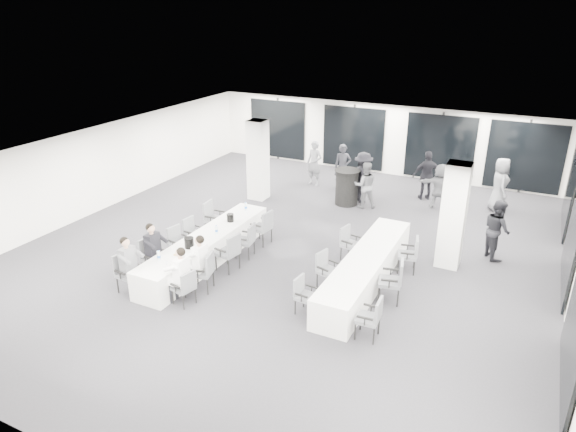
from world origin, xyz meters
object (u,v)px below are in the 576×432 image
at_px(standing_guest_d, 427,172).
at_px(chair_main_left_near, 126,270).
at_px(chair_main_left_mid, 178,241).
at_px(standing_guest_g, 314,160).
at_px(chair_side_left_mid, 326,267).
at_px(chair_main_right_mid, 230,250).
at_px(standing_guest_c, 363,174).
at_px(chair_main_right_second, 205,269).
at_px(chair_side_left_near, 304,293).
at_px(cocktail_table, 347,187).
at_px(standing_guest_b, 365,182).
at_px(banquet_table_side, 366,270).
at_px(chair_side_left_far, 349,241).
at_px(chair_main_right_fourth, 247,239).
at_px(standing_guest_h, 497,225).
at_px(chair_main_left_fourth, 192,231).
at_px(chair_side_right_mid, 394,279).
at_px(banquet_table_main, 207,249).
at_px(chair_side_right_near, 372,316).
at_px(chair_main_right_far, 264,225).
at_px(standing_guest_f, 440,183).
at_px(chair_main_left_second, 151,255).
at_px(standing_guest_e, 500,181).
at_px(chair_main_right_near, 185,286).
at_px(standing_guest_a, 343,164).
at_px(chair_main_left_far, 213,216).
at_px(ice_bucket_near, 189,243).
at_px(chair_side_right_far, 411,252).

bearing_deg(standing_guest_d, chair_main_left_near, 33.39).
distance_m(chair_main_left_mid, standing_guest_g, 7.34).
bearing_deg(chair_side_left_mid, chair_main_right_mid, -67.27).
bearing_deg(standing_guest_c, chair_main_right_second, 130.60).
bearing_deg(chair_side_left_near, chair_side_left_mid, -174.40).
distance_m(cocktail_table, chair_side_left_mid, 5.72).
bearing_deg(standing_guest_b, banquet_table_side, 82.13).
relative_size(banquet_table_side, chair_side_left_far, 5.38).
relative_size(chair_main_right_mid, standing_guest_b, 0.57).
relative_size(chair_main_right_fourth, standing_guest_h, 0.51).
bearing_deg(standing_guest_d, chair_main_left_fourth, 25.23).
xyz_separation_m(chair_main_left_mid, standing_guest_d, (5.01, 7.59, 0.48)).
xyz_separation_m(chair_side_right_mid, standing_guest_h, (1.84, 3.44, 0.35)).
relative_size(banquet_table_main, cocktail_table, 4.08).
bearing_deg(chair_side_left_far, chair_side_right_near, 39.12).
relative_size(chair_main_right_far, chair_side_left_far, 1.09).
xyz_separation_m(banquet_table_side, standing_guest_f, (0.58, 6.00, 0.50)).
bearing_deg(chair_side_right_mid, standing_guest_f, -10.17).
bearing_deg(chair_main_right_mid, standing_guest_g, 14.95).
height_order(chair_main_left_second, chair_main_right_second, chair_main_left_second).
bearing_deg(chair_side_right_near, standing_guest_b, 17.32).
height_order(chair_main_right_second, standing_guest_e, standing_guest_e).
bearing_deg(chair_side_left_mid, standing_guest_g, -139.65).
distance_m(banquet_table_main, standing_guest_c, 6.62).
bearing_deg(banquet_table_main, chair_main_right_near, -67.80).
relative_size(chair_main_left_near, standing_guest_c, 0.49).
distance_m(chair_main_left_second, chair_main_right_fourth, 2.57).
bearing_deg(chair_main_left_second, banquet_table_side, 119.06).
relative_size(chair_main_right_near, chair_main_right_fourth, 0.92).
distance_m(chair_main_left_near, standing_guest_a, 9.49).
height_order(chair_main_left_mid, chair_main_left_far, chair_main_left_far).
bearing_deg(chair_main_left_near, chair_main_left_far, -174.82).
xyz_separation_m(chair_main_right_fourth, ice_bucket_near, (-0.79, -1.49, 0.34)).
relative_size(chair_main_left_far, standing_guest_d, 0.52).
height_order(chair_main_left_near, standing_guest_f, standing_guest_f).
height_order(chair_main_left_second, chair_main_left_mid, chair_main_left_second).
distance_m(standing_guest_c, standing_guest_d, 2.29).
height_order(chair_main_left_near, standing_guest_e, standing_guest_e).
distance_m(chair_main_right_fourth, ice_bucket_near, 1.72).
xyz_separation_m(chair_side_left_mid, chair_side_left_far, (-0.00, 1.62, 0.01)).
bearing_deg(chair_side_right_far, standing_guest_c, 18.93).
bearing_deg(chair_main_right_fourth, chair_side_left_near, -133.97).
height_order(banquet_table_main, standing_guest_f, standing_guest_f).
xyz_separation_m(standing_guest_b, standing_guest_f, (2.27, 1.08, -0.02)).
relative_size(cocktail_table, standing_guest_b, 0.68).
distance_m(chair_side_left_near, chair_side_right_mid, 2.14).
bearing_deg(chair_side_right_far, cocktail_table, 25.80).
bearing_deg(standing_guest_b, chair_side_right_far, 96.50).
distance_m(banquet_table_side, chair_side_left_mid, 1.01).
bearing_deg(chair_side_right_near, standing_guest_a, 22.12).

